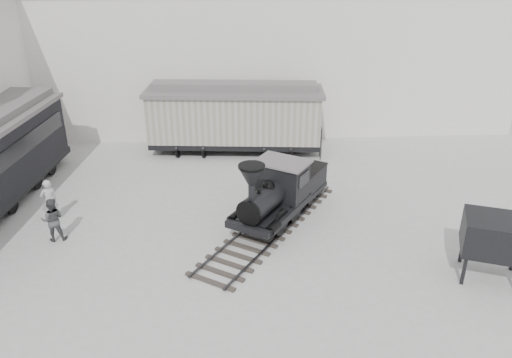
{
  "coord_description": "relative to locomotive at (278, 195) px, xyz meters",
  "views": [
    {
      "loc": [
        -0.17,
        -14.21,
        10.19
      ],
      "look_at": [
        0.88,
        3.71,
        2.0
      ],
      "focal_mm": 35.0,
      "sensor_mm": 36.0,
      "label": 1
    }
  ],
  "objects": [
    {
      "name": "north_wall",
      "position": [
        -1.79,
        11.07,
        4.38
      ],
      "size": [
        34.0,
        2.51,
        11.0
      ],
      "color": "silver",
      "rests_on": "ground"
    },
    {
      "name": "visitor_b",
      "position": [
        -8.74,
        -1.03,
        -0.3
      ],
      "size": [
        0.97,
        0.82,
        1.75
      ],
      "primitive_type": "imported",
      "rotation": [
        0.0,
        0.0,
        3.34
      ],
      "color": "#404143",
      "rests_on": "ground"
    },
    {
      "name": "boxcar",
      "position": [
        -1.6,
        8.07,
        0.86
      ],
      "size": [
        9.73,
        3.8,
        3.89
      ],
      "rotation": [
        0.0,
        0.0,
        -0.09
      ],
      "color": "black",
      "rests_on": "ground"
    },
    {
      "name": "ground",
      "position": [
        -1.79,
        -3.91,
        -1.18
      ],
      "size": [
        90.0,
        90.0,
        0.0
      ],
      "primitive_type": "plane",
      "color": "#9E9E9B"
    },
    {
      "name": "visitor_a",
      "position": [
        -9.35,
        0.52,
        -0.25
      ],
      "size": [
        0.8,
        0.75,
        1.85
      ],
      "primitive_type": "imported",
      "rotation": [
        0.0,
        0.0,
        3.78
      ],
      "color": "#B0B0B0",
      "rests_on": "ground"
    },
    {
      "name": "locomotive",
      "position": [
        0.0,
        0.0,
        0.0
      ],
      "size": [
        6.56,
        8.64,
        3.19
      ],
      "rotation": [
        0.0,
        0.0,
        -0.57
      ],
      "color": "#302926",
      "rests_on": "ground"
    },
    {
      "name": "coal_hopper",
      "position": [
        6.8,
        -4.37,
        0.29
      ],
      "size": [
        2.54,
        2.33,
        2.25
      ],
      "rotation": [
        0.0,
        0.0,
        -0.38
      ],
      "color": "black",
      "rests_on": "ground"
    }
  ]
}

